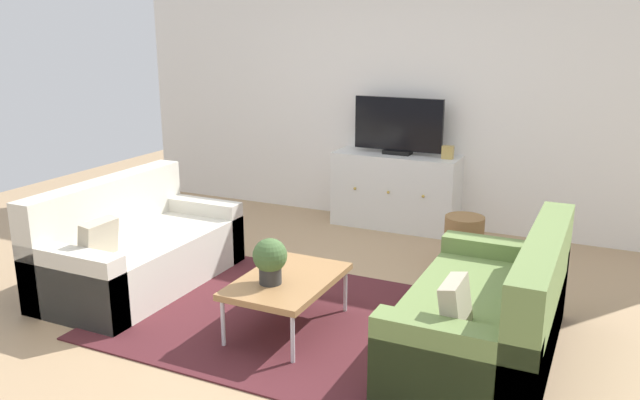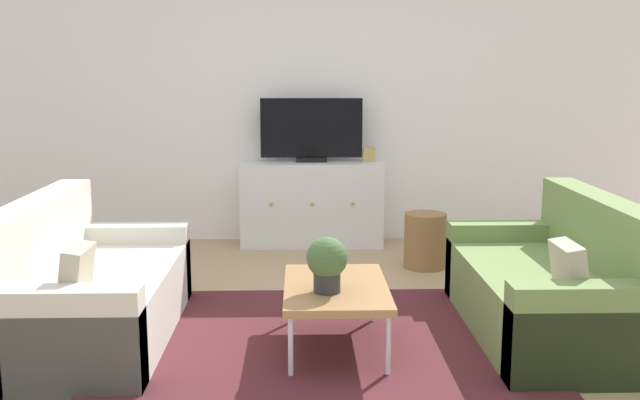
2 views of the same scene
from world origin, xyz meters
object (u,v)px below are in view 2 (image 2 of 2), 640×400
tv_console (312,203)px  wicker_basket (425,241)px  potted_plant (327,262)px  mantel_clock (369,155)px  couch_left_side (81,294)px  coffee_table (336,290)px  couch_right_side (559,290)px  flat_screen_tv (311,130)px

tv_console → wicker_basket: tv_console is taller
potted_plant → mantel_clock: mantel_clock is taller
couch_left_side → wicker_basket: couch_left_side is taller
coffee_table → tv_console: (-0.10, 2.56, 0.04)m
couch_right_side → wicker_basket: couch_right_side is taller
flat_screen_tv → tv_console: bearing=-90.0°
potted_plant → wicker_basket: size_ratio=0.69×
potted_plant → tv_console: (-0.04, 2.69, -0.17)m
couch_left_side → mantel_clock: 3.11m
potted_plant → tv_console: tv_console is taller
couch_left_side → tv_console: size_ratio=1.29×
coffee_table → flat_screen_tv: flat_screen_tv is taller
potted_plant → couch_left_side: bearing=167.9°
tv_console → flat_screen_tv: flat_screen_tv is taller
potted_plant → tv_console: bearing=90.9°
couch_right_side → flat_screen_tv: flat_screen_tv is taller
coffee_table → mantel_clock: mantel_clock is taller
tv_console → mantel_clock: bearing=0.0°
mantel_clock → potted_plant: bearing=-100.2°
couch_left_side → potted_plant: (1.46, -0.31, 0.27)m
flat_screen_tv → mantel_clock: (0.53, -0.02, -0.22)m
tv_console → wicker_basket: 1.24m
couch_left_side → couch_right_side: same height
coffee_table → mantel_clock: bearing=80.5°
potted_plant → flat_screen_tv: size_ratio=0.34×
couch_left_side → wicker_basket: bearing=33.6°
potted_plant → mantel_clock: size_ratio=2.39×
couch_right_side → tv_console: couch_right_side is taller
couch_right_side → coffee_table: size_ratio=1.84×
couch_right_side → wicker_basket: (-0.55, 1.54, -0.05)m
mantel_clock → wicker_basket: mantel_clock is taller
couch_left_side → flat_screen_tv: flat_screen_tv is taller
couch_right_side → potted_plant: size_ratio=5.33×
flat_screen_tv → couch_left_side: bearing=-120.5°
tv_console → wicker_basket: (0.91, -0.83, -0.16)m
potted_plant → wicker_basket: (0.87, 1.86, -0.33)m
couch_left_side → flat_screen_tv: 2.89m
wicker_basket → tv_console: bearing=137.7°
couch_right_side → flat_screen_tv: 2.91m
couch_right_side → couch_left_side: bearing=180.0°
coffee_table → mantel_clock: size_ratio=6.95×
couch_left_side → mantel_clock: (1.94, 2.37, 0.56)m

